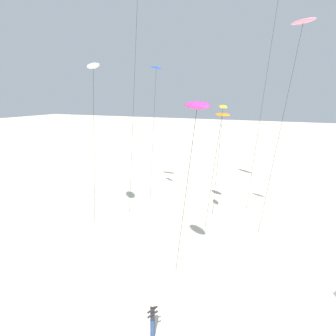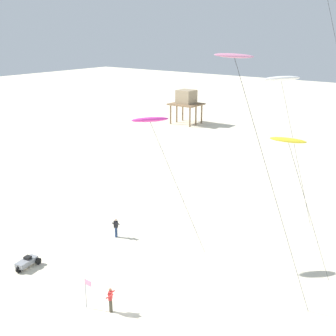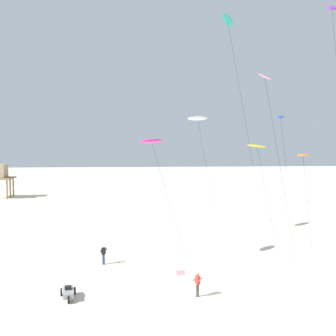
% 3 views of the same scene
% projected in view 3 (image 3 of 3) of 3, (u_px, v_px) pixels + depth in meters
% --- Properties ---
extents(ground_plane, '(260.00, 260.00, 0.00)m').
position_uv_depth(ground_plane, '(192.00, 292.00, 29.61)').
color(ground_plane, beige).
extents(kite_white, '(4.24, 3.67, 13.29)m').
position_uv_depth(kite_white, '(198.00, 119.00, 45.56)').
color(kite_white, white).
rests_on(kite_white, ground).
extents(kite_purple, '(5.48, 5.08, 22.22)m').
position_uv_depth(kite_purple, '(332.00, 11.00, 34.85)').
color(kite_purple, purple).
rests_on(kite_purple, ground).
extents(kite_orange, '(2.70, 2.47, 9.40)m').
position_uv_depth(kite_orange, '(303.00, 156.00, 40.17)').
color(kite_orange, orange).
rests_on(kite_orange, ground).
extents(kite_magenta, '(4.46, 3.97, 10.85)m').
position_uv_depth(kite_magenta, '(152.00, 141.00, 35.29)').
color(kite_magenta, '#D8339E').
rests_on(kite_magenta, ground).
extents(kite_teal, '(6.57, 6.06, 23.18)m').
position_uv_depth(kite_teal, '(228.00, 23.00, 42.77)').
color(kite_teal, teal).
rests_on(kite_teal, ground).
extents(kite_blue, '(3.39, 3.11, 13.42)m').
position_uv_depth(kite_blue, '(281.00, 119.00, 46.05)').
color(kite_blue, blue).
rests_on(kite_blue, ground).
extents(kite_yellow, '(3.97, 3.17, 10.35)m').
position_uv_depth(kite_yellow, '(257.00, 148.00, 38.02)').
color(kite_yellow, yellow).
rests_on(kite_yellow, ground).
extents(kite_pink, '(4.97, 4.46, 15.69)m').
position_uv_depth(kite_pink, '(266.00, 82.00, 32.19)').
color(kite_pink, pink).
rests_on(kite_pink, ground).
extents(kite_flyer_nearest, '(0.70, 0.71, 1.67)m').
position_uv_depth(kite_flyer_nearest, '(198.00, 284.00, 28.69)').
color(kite_flyer_nearest, '#4C4738').
rests_on(kite_flyer_nearest, ground).
extents(kite_flyer_middle, '(0.71, 0.70, 1.67)m').
position_uv_depth(kite_flyer_middle, '(103.00, 254.00, 36.05)').
color(kite_flyer_middle, navy).
rests_on(kite_flyer_middle, ground).
extents(beach_buggy, '(1.19, 2.12, 0.82)m').
position_uv_depth(beach_buggy, '(68.00, 292.00, 28.37)').
color(beach_buggy, gray).
rests_on(beach_buggy, ground).
extents(marker_flag, '(0.56, 0.05, 2.10)m').
position_uv_depth(marker_flag, '(179.00, 279.00, 27.91)').
color(marker_flag, gray).
rests_on(marker_flag, ground).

